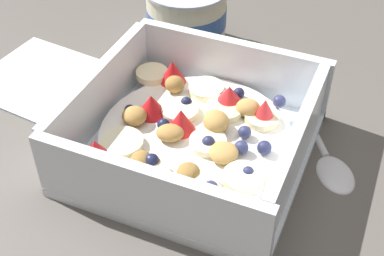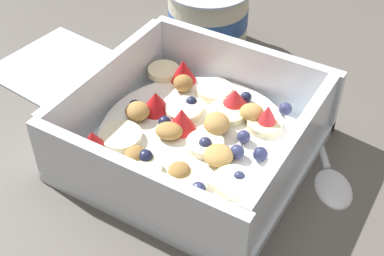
# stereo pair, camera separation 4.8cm
# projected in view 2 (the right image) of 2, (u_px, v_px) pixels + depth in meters

# --- Properties ---
(ground_plane) EXTENTS (2.40, 2.40, 0.00)m
(ground_plane) POSITION_uv_depth(u_px,v_px,m) (195.00, 154.00, 0.50)
(ground_plane) COLOR #56514C
(fruit_bowl) EXTENTS (0.20, 0.20, 0.07)m
(fruit_bowl) POSITION_uv_depth(u_px,v_px,m) (192.00, 134.00, 0.49)
(fruit_bowl) COLOR white
(fruit_bowl) RESTS_ON ground
(spoon) EXTENTS (0.11, 0.16, 0.01)m
(spoon) POSITION_uv_depth(u_px,v_px,m) (328.00, 164.00, 0.49)
(spoon) COLOR silver
(spoon) RESTS_ON ground
(yogurt_cup) EXTENTS (0.10, 0.10, 0.07)m
(yogurt_cup) POSITION_uv_depth(u_px,v_px,m) (208.00, 16.00, 0.62)
(yogurt_cup) COLOR beige
(yogurt_cup) RESTS_ON ground
(folded_napkin) EXTENTS (0.13, 0.13, 0.01)m
(folded_napkin) POSITION_uv_depth(u_px,v_px,m) (58.00, 66.00, 0.61)
(folded_napkin) COLOR silver
(folded_napkin) RESTS_ON ground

